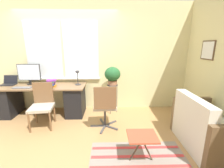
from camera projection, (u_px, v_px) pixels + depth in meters
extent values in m
plane|color=tan|center=(64.00, 121.00, 3.42)|extent=(14.00, 14.00, 0.00)
cube|color=beige|center=(69.00, 58.00, 3.84)|extent=(9.00, 0.06, 2.70)
cube|color=white|center=(44.00, 51.00, 3.74)|extent=(0.87, 0.02, 1.43)
cube|color=white|center=(44.00, 51.00, 3.73)|extent=(0.80, 0.01, 1.36)
cube|color=white|center=(81.00, 51.00, 3.76)|extent=(0.87, 0.02, 1.43)
cube|color=white|center=(81.00, 51.00, 3.75)|extent=(0.80, 0.01, 1.36)
cube|color=white|center=(65.00, 78.00, 3.93)|extent=(1.85, 0.11, 0.04)
cube|color=beige|center=(206.00, 61.00, 3.16)|extent=(0.06, 9.00, 2.70)
cube|color=brown|center=(208.00, 50.00, 3.05)|extent=(0.02, 0.40, 0.39)
cube|color=white|center=(208.00, 50.00, 3.05)|extent=(0.01, 0.35, 0.34)
cube|color=brown|center=(40.00, 86.00, 3.56)|extent=(2.11, 0.70, 0.03)
cube|color=black|center=(8.00, 101.00, 3.64)|extent=(0.40, 0.62, 0.70)
cube|color=black|center=(76.00, 101.00, 3.68)|extent=(0.40, 0.62, 0.70)
cube|color=black|center=(8.00, 85.00, 3.61)|extent=(0.34, 0.21, 0.02)
cube|color=black|center=(11.00, 79.00, 3.72)|extent=(0.34, 0.08, 0.20)
cube|color=black|center=(11.00, 79.00, 3.71)|extent=(0.30, 0.06, 0.17)
cylinder|color=black|center=(31.00, 84.00, 3.70)|extent=(0.15, 0.15, 0.02)
cylinder|color=black|center=(30.00, 82.00, 3.68)|extent=(0.05, 0.05, 0.10)
cube|color=black|center=(29.00, 72.00, 3.63)|extent=(0.54, 0.02, 0.40)
cube|color=silver|center=(29.00, 72.00, 3.62)|extent=(0.52, 0.01, 0.37)
cube|color=slate|center=(22.00, 88.00, 3.37)|extent=(0.40, 0.12, 0.02)
ellipsoid|color=silver|center=(34.00, 87.00, 3.39)|extent=(0.04, 0.07, 0.03)
cylinder|color=#2D2D33|center=(78.00, 84.00, 3.66)|extent=(0.14, 0.14, 0.01)
cylinder|color=#2D2D33|center=(78.00, 78.00, 3.62)|extent=(0.02, 0.02, 0.29)
ellipsoid|color=#2D2D33|center=(77.00, 72.00, 3.58)|extent=(0.10, 0.10, 0.06)
cube|color=orange|center=(52.00, 86.00, 3.45)|extent=(0.20, 0.12, 0.04)
cube|color=#2851B2|center=(51.00, 84.00, 3.43)|extent=(0.16, 0.16, 0.04)
cube|color=purple|center=(51.00, 83.00, 3.43)|extent=(0.16, 0.15, 0.03)
cube|color=green|center=(51.00, 82.00, 3.43)|extent=(0.18, 0.17, 0.03)
cube|color=purple|center=(51.00, 80.00, 3.42)|extent=(0.22, 0.20, 0.04)
cylinder|color=brown|center=(29.00, 123.00, 2.89)|extent=(0.04, 0.04, 0.43)
cylinder|color=brown|center=(50.00, 121.00, 2.95)|extent=(0.04, 0.04, 0.43)
cylinder|color=brown|center=(36.00, 114.00, 3.27)|extent=(0.04, 0.04, 0.43)
cylinder|color=brown|center=(55.00, 113.00, 3.33)|extent=(0.04, 0.04, 0.43)
cube|color=#B2A893|center=(41.00, 108.00, 3.06)|extent=(0.50, 0.48, 0.06)
cube|color=brown|center=(43.00, 93.00, 3.21)|extent=(0.40, 0.08, 0.45)
cube|color=#47474C|center=(98.00, 126.00, 3.17)|extent=(0.31, 0.05, 0.03)
cube|color=#47474C|center=(103.00, 129.00, 3.03)|extent=(0.11, 0.31, 0.03)
cube|color=#47474C|center=(111.00, 127.00, 3.10)|extent=(0.28, 0.20, 0.03)
cube|color=#47474C|center=(111.00, 123.00, 3.27)|extent=(0.26, 0.22, 0.03)
cube|color=#47474C|center=(103.00, 122.00, 3.32)|extent=(0.14, 0.30, 0.03)
cylinder|color=#333338|center=(105.00, 116.00, 3.12)|extent=(0.04, 0.04, 0.41)
cube|color=#B2A893|center=(105.00, 106.00, 3.07)|extent=(0.48, 0.46, 0.06)
cube|color=brown|center=(105.00, 98.00, 2.78)|extent=(0.42, 0.06, 0.43)
cube|color=silver|center=(206.00, 134.00, 2.49)|extent=(0.72, 0.96, 0.46)
cube|color=silver|center=(193.00, 110.00, 2.38)|extent=(0.16, 0.96, 0.42)
cube|color=brown|center=(190.00, 114.00, 2.98)|extent=(0.72, 0.09, 0.69)
cylinder|color=#333338|center=(112.00, 85.00, 3.68)|extent=(0.27, 0.27, 0.02)
cylinder|color=#333338|center=(117.00, 99.00, 3.77)|extent=(0.01, 0.01, 0.71)
cylinder|color=#333338|center=(110.00, 98.00, 3.86)|extent=(0.01, 0.01, 0.71)
cylinder|color=#333338|center=(110.00, 100.00, 3.67)|extent=(0.01, 0.01, 0.71)
cylinder|color=#9E6B4C|center=(112.00, 83.00, 3.66)|extent=(0.22, 0.22, 0.10)
ellipsoid|color=#235B2D|center=(112.00, 74.00, 3.61)|extent=(0.38, 0.38, 0.34)
cube|color=gray|center=(138.00, 157.00, 2.30)|extent=(1.47, 0.72, 0.01)
cube|color=#C63838|center=(141.00, 167.00, 2.10)|extent=(1.44, 0.06, 0.00)
cube|color=#C63838|center=(138.00, 156.00, 2.30)|extent=(1.44, 0.06, 0.00)
cube|color=#C63838|center=(135.00, 148.00, 2.50)|extent=(1.44, 0.06, 0.00)
cube|color=#B24C33|center=(142.00, 136.00, 2.14)|extent=(0.42, 0.36, 0.02)
cylinder|color=#4C3D2D|center=(137.00, 149.00, 2.19)|extent=(0.21, 0.02, 0.40)
cylinder|color=#4C3D2D|center=(147.00, 149.00, 2.19)|extent=(0.21, 0.02, 0.40)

